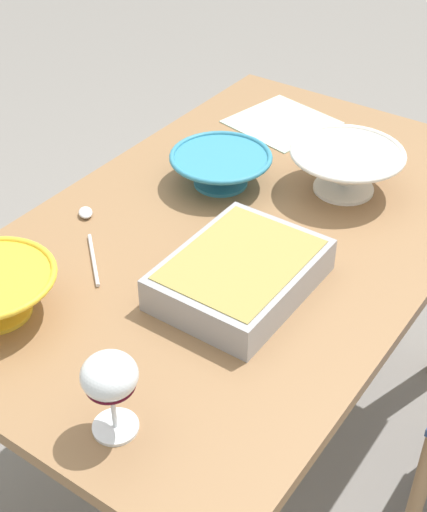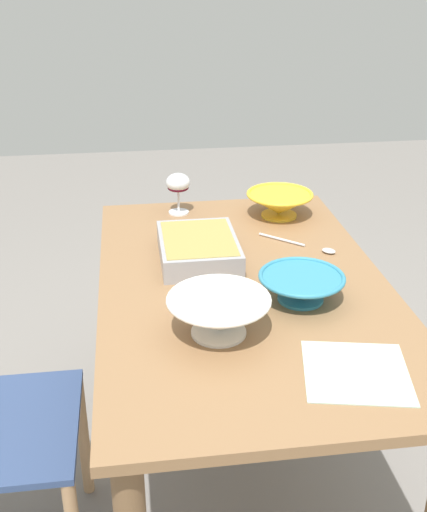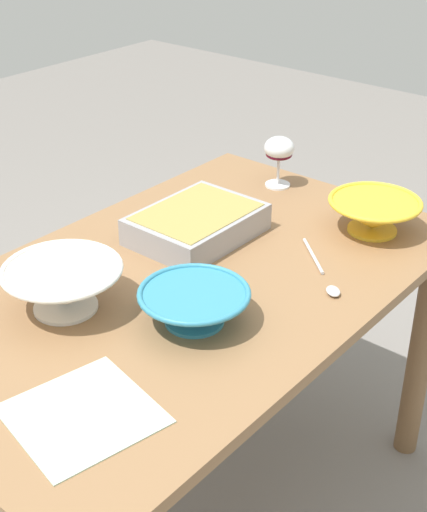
{
  "view_description": "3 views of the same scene",
  "coord_description": "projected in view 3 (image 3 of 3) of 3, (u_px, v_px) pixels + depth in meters",
  "views": [
    {
      "loc": [
        -1.09,
        -0.69,
        1.66
      ],
      "look_at": [
        -0.21,
        -0.07,
        0.84
      ],
      "focal_mm": 51.56,
      "sensor_mm": 36.0,
      "label": 1
    },
    {
      "loc": [
        1.59,
        -0.31,
        1.61
      ],
      "look_at": [
        -0.1,
        -0.07,
        0.8
      ],
      "focal_mm": 44.77,
      "sensor_mm": 36.0,
      "label": 2
    },
    {
      "loc": [
        1.07,
        0.98,
        1.63
      ],
      "look_at": [
        -0.07,
        0.03,
        0.79
      ],
      "focal_mm": 51.77,
      "sensor_mm": 36.0,
      "label": 3
    }
  ],
  "objects": [
    {
      "name": "ground_plane",
      "position": [
        189.0,
        509.0,
        2.06
      ],
      "size": [
        8.0,
        8.0,
        0.0
      ],
      "primitive_type": "plane",
      "color": "gray"
    },
    {
      "name": "dining_table",
      "position": [
        185.0,
        324.0,
        1.75
      ],
      "size": [
        1.35,
        0.83,
        0.75
      ],
      "color": "olive",
      "rests_on": "ground_plane"
    },
    {
      "name": "wine_glass",
      "position": [
        279.0,
        151.0,
        2.1
      ],
      "size": [
        0.09,
        0.09,
        0.15
      ],
      "color": "white",
      "rests_on": "dining_table"
    },
    {
      "name": "casserole_dish",
      "position": [
        197.0,
        223.0,
        1.85
      ],
      "size": [
        0.32,
        0.24,
        0.07
      ],
      "color": "#99999E",
      "rests_on": "dining_table"
    },
    {
      "name": "mixing_bowl",
      "position": [
        64.0,
        286.0,
        1.56
      ],
      "size": [
        0.26,
        0.26,
        0.1
      ],
      "color": "white",
      "rests_on": "dining_table"
    },
    {
      "name": "small_bowl",
      "position": [
        374.0,
        214.0,
        1.87
      ],
      "size": [
        0.24,
        0.24,
        0.09
      ],
      "color": "yellow",
      "rests_on": "dining_table"
    },
    {
      "name": "serving_bowl",
      "position": [
        194.0,
        304.0,
        1.52
      ],
      "size": [
        0.23,
        0.23,
        0.08
      ],
      "color": "teal",
      "rests_on": "dining_table"
    },
    {
      "name": "serving_spoon",
      "position": [
        325.0,
        277.0,
        1.68
      ],
      "size": [
        0.2,
        0.22,
        0.01
      ],
      "color": "silver",
      "rests_on": "dining_table"
    },
    {
      "name": "napkin",
      "position": [
        83.0,
        414.0,
        1.29
      ],
      "size": [
        0.28,
        0.28,
        0.0
      ],
      "primitive_type": "cube",
      "rotation": [
        0.0,
        0.0,
        -0.21
      ],
      "color": "#B2CCB7",
      "rests_on": "dining_table"
    }
  ]
}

